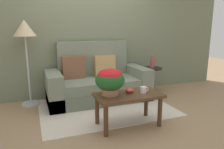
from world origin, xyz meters
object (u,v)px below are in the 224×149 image
coffee_table (128,99)px  coffee_mug (144,90)px  potted_plant (110,80)px  snack_bowl (129,90)px  couch (97,83)px  side_table (151,75)px  floor_lamp (25,35)px  table_vase (152,63)px

coffee_table → coffee_mug: bearing=-6.7°
potted_plant → snack_bowl: size_ratio=3.12×
couch → side_table: couch is taller
couch → floor_lamp: floor_lamp is taller
potted_plant → coffee_mug: potted_plant is taller
couch → coffee_mug: (0.30, -1.27, 0.19)m
couch → snack_bowl: bearing=-84.6°
side_table → potted_plant: size_ratio=1.38×
coffee_table → couch: bearing=93.3°
coffee_mug → snack_bowl: size_ratio=1.02×
floor_lamp → snack_bowl: 2.06m
snack_bowl → table_vase: (1.12, 1.21, 0.15)m
coffee_mug → potted_plant: bearing=170.8°
snack_bowl → side_table: bearing=47.4°
couch → table_vase: 1.28m
side_table → coffee_mug: coffee_mug is taller
coffee_table → table_vase: (1.16, 1.26, 0.27)m
floor_lamp → snack_bowl: (1.35, -1.37, -0.76)m
side_table → floor_lamp: bearing=176.3°
coffee_table → potted_plant: bearing=168.6°
side_table → potted_plant: potted_plant is taller
snack_bowl → table_vase: size_ratio=0.51×
coffee_mug → snack_bowl: 0.20m
snack_bowl → couch: bearing=95.4°
couch → snack_bowl: (0.11, -1.20, 0.18)m
potted_plant → coffee_mug: 0.52m
coffee_table → floor_lamp: (-1.31, 1.42, 0.88)m
potted_plant → coffee_mug: bearing=-9.2°
snack_bowl → table_vase: 1.66m
floor_lamp → coffee_mug: 2.24m
coffee_table → side_table: side_table is taller
side_table → snack_bowl: 1.65m
coffee_table → table_vase: bearing=47.2°
potted_plant → coffee_mug: (0.48, -0.08, -0.17)m
couch → potted_plant: 1.26m
potted_plant → table_vase: (1.42, 1.21, -0.03)m
coffee_table → snack_bowl: 0.13m
side_table → floor_lamp: floor_lamp is taller
coffee_table → snack_bowl: bearing=51.4°
coffee_table → side_table: 1.71m
side_table → couch: bearing=-179.5°
side_table → snack_bowl: side_table is taller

